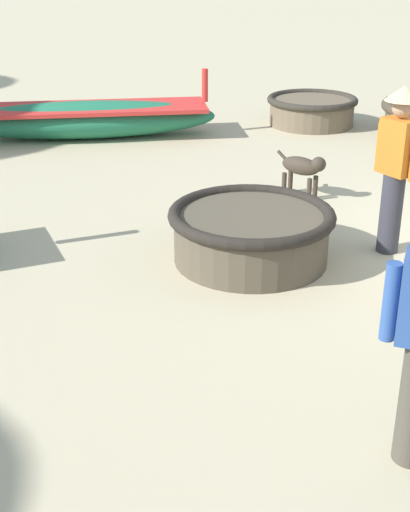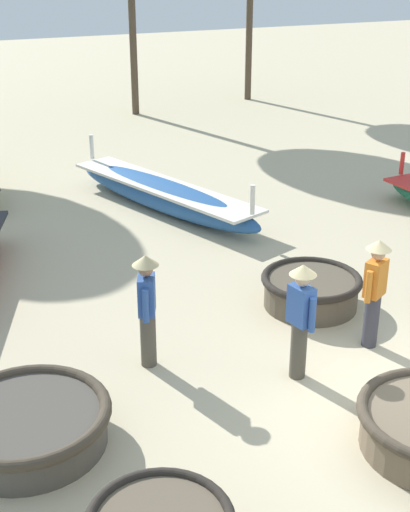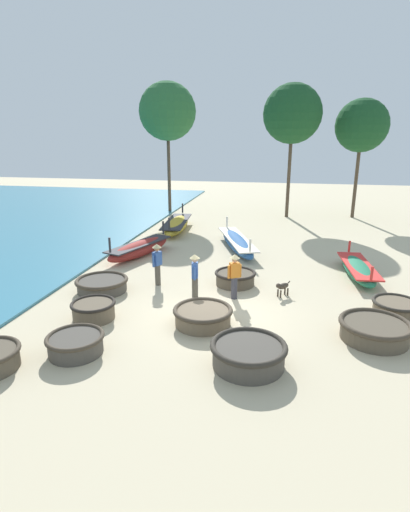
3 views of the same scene
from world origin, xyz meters
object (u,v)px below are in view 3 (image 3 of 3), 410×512
Objects in this scene: coracle_beside_post at (375,329)px; long_boat_green_hull at (139,248)px; fisherman_crouching at (234,273)px; coracle_far_left at (93,310)px; coracle_far_right at (235,278)px; dog at (282,287)px; coracle_upturned at (248,354)px; coracle_front_left at (203,315)px; fisherman_standing_left at (195,274)px; tree_left_mid at (292,114)px; coracle_front_right at (102,284)px; long_boat_white_hull at (177,225)px; coracle_nearest at (76,343)px; long_boat_red_hull at (358,269)px; tree_rightmost at (167,112)px; long_boat_blue_hull at (237,242)px; coracle_center at (396,307)px; tree_tall_back at (362,126)px; fisherman_hauling at (157,262)px.

coracle_beside_post is 11.65m from long_boat_green_hull.
coracle_beside_post is at bearing -27.34° from fisherman_crouching.
coracle_far_left is 5.69m from coracle_far_right.
coracle_upturned is at bearing -99.26° from dog.
coracle_beside_post is 5.05m from coracle_front_left.
fisherman_standing_left is 0.18× the size of tree_left_mid.
coracle_far_left is at bearing 160.83° from coracle_upturned.
long_boat_white_hull reaches higher than coracle_front_right.
coracle_beside_post is at bearing 16.33° from coracle_nearest.
coracle_upturned is at bearing -68.21° from long_boat_white_hull.
tree_rightmost is at bearing 132.73° from long_boat_red_hull.
coracle_far_left is 0.25× the size of long_boat_blue_hull.
long_boat_green_hull is at bearing 155.98° from coracle_center.
coracle_front_left is at bearing -71.37° from long_boat_white_hull.
tree_left_mid is at bearing 71.94° from coracle_far_left.
dog is 0.06× the size of tree_rightmost.
coracle_beside_post is at bearing 1.98° from coracle_far_left.
coracle_far_right is at bearing 154.65° from dog.
coracle_beside_post is 4.94m from fisherman_crouching.
coracle_center is 0.77× the size of coracle_upturned.
tree_left_mid is at bearing 102.22° from coracle_center.
fisherman_crouching is at bearing 2.81° from coracle_front_right.
long_boat_white_hull is 9.59m from tree_rightmost.
coracle_center is (1.04, 1.93, -0.05)m from coracle_beside_post.
coracle_far_right is 0.97× the size of fisherman_crouching.
coracle_center is 0.92× the size of fisherman_standing_left.
tree_rightmost is at bearing 99.09° from coracle_nearest.
tree_tall_back reaches higher than fisherman_standing_left.
tree_rightmost is (-3.93, 15.47, 6.42)m from fisherman_hauling.
coracle_nearest is at bearing -115.64° from tree_tall_back.
fisherman_crouching reaches higher than coracle_front_left.
tree_left_mid is (-3.55, 16.37, 6.85)m from coracle_center.
tree_left_mid is (-2.96, 12.62, 6.81)m from long_boat_red_hull.
tree_tall_back reaches higher than fisherman_crouching.
long_boat_green_hull is 13.90m from tree_rightmost.
long_boat_white_hull is at bearing 126.71° from coracle_beside_post.
fisherman_standing_left reaches higher than coracle_front_right.
long_boat_red_hull is 7.25m from fisherman_standing_left.
long_boat_blue_hull reaches higher than coracle_front_right.
coracle_upturned is (4.63, 0.29, 0.05)m from coracle_nearest.
dog is 0.07× the size of tree_tall_back.
coracle_far_right is 0.97× the size of fisherman_hauling.
coracle_center is at bearing -0.43° from coracle_front_right.
tree_rightmost is at bearing 111.16° from coracle_upturned.
fisherman_hauling reaches higher than coracle_front_left.
coracle_far_left is 0.26× the size of long_boat_white_hull.
coracle_upturned is at bearing -104.94° from tree_tall_back.
coracle_nearest is 4.97m from fisherman_standing_left.
coracle_far_left is 20.31m from tree_rightmost.
long_boat_red_hull is at bearing 30.93° from fisherman_standing_left.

